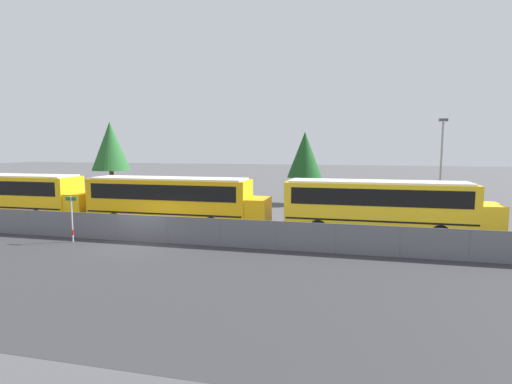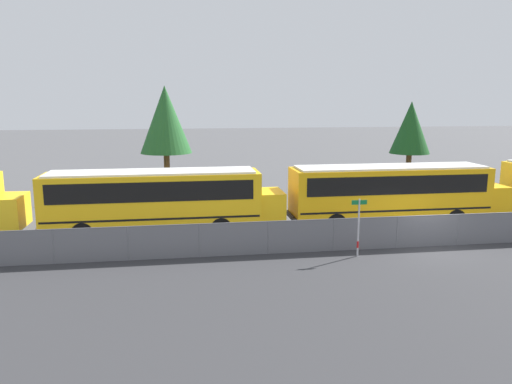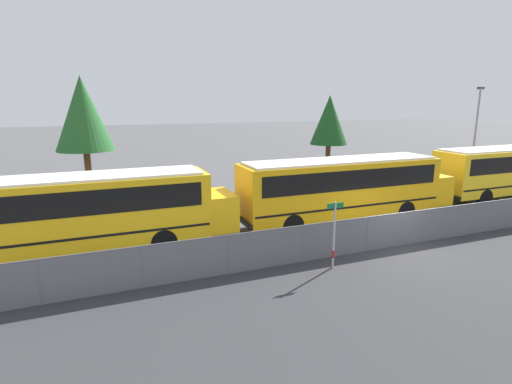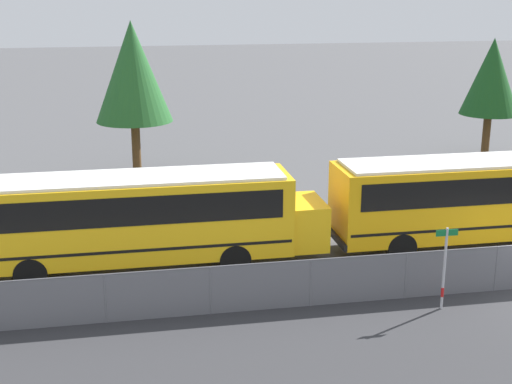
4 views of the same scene
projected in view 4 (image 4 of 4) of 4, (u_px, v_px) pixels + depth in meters
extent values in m
cylinder|color=slate|center=(105.00, 299.00, 20.68)|extent=(0.07, 0.07, 1.51)
cylinder|color=slate|center=(211.00, 291.00, 21.22)|extent=(0.07, 0.07, 1.51)
cylinder|color=slate|center=(310.00, 283.00, 21.77)|extent=(0.07, 0.07, 1.51)
cylinder|color=slate|center=(405.00, 276.00, 22.31)|extent=(0.07, 0.07, 1.51)
cylinder|color=slate|center=(496.00, 269.00, 22.86)|extent=(0.07, 0.07, 1.51)
cube|color=yellow|center=(133.00, 217.00, 24.30)|extent=(10.80, 2.50, 2.71)
cube|color=black|center=(132.00, 201.00, 24.13)|extent=(9.94, 2.54, 0.98)
cube|color=black|center=(134.00, 238.00, 24.51)|extent=(10.59, 2.53, 0.10)
cube|color=yellow|center=(304.00, 222.00, 25.52)|extent=(1.30, 2.30, 1.63)
cube|color=silver|center=(131.00, 178.00, 23.91)|extent=(10.26, 2.25, 0.10)
cylinder|color=black|center=(226.00, 237.00, 26.34)|extent=(1.09, 0.28, 1.09)
cylinder|color=black|center=(235.00, 260.00, 24.20)|extent=(1.09, 0.28, 1.09)
cylinder|color=black|center=(38.00, 249.00, 25.15)|extent=(1.09, 0.28, 1.09)
cylinder|color=black|center=(31.00, 274.00, 23.02)|extent=(1.09, 0.28, 1.09)
cube|color=#EDA80F|center=(477.00, 197.00, 26.58)|extent=(10.80, 2.50, 2.71)
cube|color=black|center=(478.00, 182.00, 26.42)|extent=(9.94, 2.54, 0.98)
cube|color=black|center=(475.00, 217.00, 26.79)|extent=(10.59, 2.53, 0.10)
cube|color=black|center=(335.00, 237.00, 25.95)|extent=(0.12, 2.50, 0.24)
cube|color=silver|center=(480.00, 161.00, 26.19)|extent=(10.26, 2.25, 0.10)
cylinder|color=black|center=(379.00, 227.00, 27.43)|extent=(1.09, 0.28, 1.09)
cylinder|color=black|center=(401.00, 248.00, 25.30)|extent=(1.09, 0.28, 1.09)
cylinder|color=#B7B7BC|center=(444.00, 269.00, 21.42)|extent=(0.08, 0.08, 2.61)
cylinder|color=red|center=(442.00, 292.00, 21.63)|extent=(0.09, 0.09, 0.30)
cube|color=#147238|center=(447.00, 233.00, 21.10)|extent=(0.70, 0.02, 0.20)
cylinder|color=#51381E|center=(136.00, 150.00, 36.05)|extent=(0.44, 0.44, 2.97)
cone|color=#235B28|center=(133.00, 72.00, 34.95)|extent=(3.80, 3.80, 4.94)
cylinder|color=#51381E|center=(486.00, 136.00, 40.54)|extent=(0.44, 0.44, 2.52)
cone|color=#194C1E|center=(492.00, 76.00, 39.60)|extent=(3.26, 3.26, 4.24)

